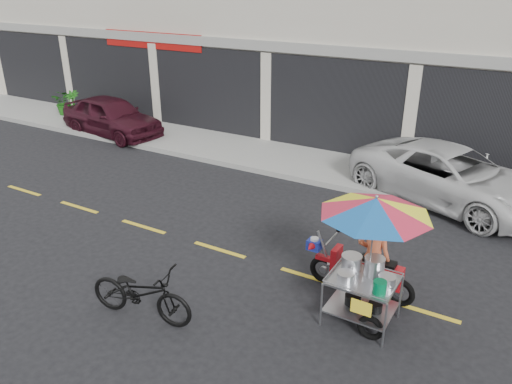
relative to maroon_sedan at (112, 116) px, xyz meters
The scene contains 9 objects.
ground 10.63m from the maroon_sedan, 26.30° to the right, with size 90.00×90.00×0.00m, color black.
sidewalk 9.56m from the maroon_sedan, ahead, with size 45.00×3.00×0.15m, color gray.
centerline 10.63m from the maroon_sedan, 26.30° to the right, with size 42.00×0.10×0.01m, color gold.
maroon_sedan is the anchor object (origin of this frame).
white_pickup 11.00m from the maroon_sedan, ahead, with size 2.22×4.82×1.34m, color silver.
plant_tall 3.25m from the maroon_sedan, 166.99° to the left, with size 0.85×0.73×0.94m, color #185512.
plant_short 2.64m from the maroon_sedan, 166.93° to the left, with size 0.56×0.56×1.00m, color #185512.
near_bicycle 10.42m from the maroon_sedan, 42.89° to the right, with size 0.63×1.79×0.94m, color black.
food_vendor_rig 11.87m from the maroon_sedan, 25.80° to the right, with size 2.15×1.74×2.19m.
Camera 1 is at (2.97, -7.18, 5.07)m, focal length 35.00 mm.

